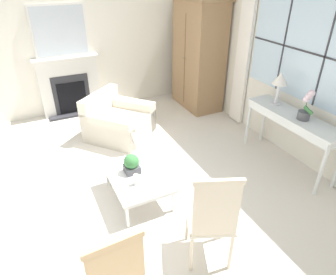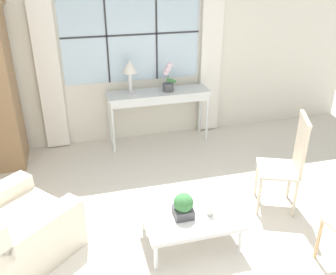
# 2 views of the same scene
# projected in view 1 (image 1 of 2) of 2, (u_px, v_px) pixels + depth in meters

# --- Properties ---
(ground_plane) EXTENTS (14.00, 14.00, 0.00)m
(ground_plane) POSITION_uv_depth(u_px,v_px,m) (101.00, 204.00, 3.77)
(ground_plane) COLOR silver
(wall_back_windowed) EXTENTS (7.20, 0.14, 2.80)m
(wall_back_windowed) POSITION_uv_depth(u_px,v_px,m) (302.00, 65.00, 4.21)
(wall_back_windowed) COLOR silver
(wall_back_windowed) RESTS_ON ground_plane
(wall_left) EXTENTS (0.06, 7.20, 2.80)m
(wall_left) POSITION_uv_depth(u_px,v_px,m) (83.00, 39.00, 5.66)
(wall_left) COLOR silver
(wall_left) RESTS_ON ground_plane
(fireplace) EXTENTS (0.34, 1.19, 2.05)m
(fireplace) POSITION_uv_depth(u_px,v_px,m) (69.00, 81.00, 5.78)
(fireplace) COLOR #2D2D33
(fireplace) RESTS_ON ground_plane
(armoire) EXTENTS (1.16, 0.67, 2.12)m
(armoire) POSITION_uv_depth(u_px,v_px,m) (198.00, 55.00, 5.92)
(armoire) COLOR #93704C
(armoire) RESTS_ON ground_plane
(console_table) EXTENTS (1.51, 0.41, 0.81)m
(console_table) POSITION_uv_depth(u_px,v_px,m) (293.00, 121.00, 4.19)
(console_table) COLOR silver
(console_table) RESTS_ON ground_plane
(table_lamp) EXTENTS (0.22, 0.22, 0.49)m
(table_lamp) POSITION_uv_depth(u_px,v_px,m) (280.00, 81.00, 4.29)
(table_lamp) COLOR silver
(table_lamp) RESTS_ON console_table
(potted_orchid) EXTENTS (0.20, 0.16, 0.43)m
(potted_orchid) POSITION_uv_depth(u_px,v_px,m) (306.00, 108.00, 3.95)
(potted_orchid) COLOR #4C4C51
(potted_orchid) RESTS_ON console_table
(armchair_upholstered) EXTENTS (1.33, 1.33, 0.74)m
(armchair_upholstered) POSITION_uv_depth(u_px,v_px,m) (118.00, 122.00, 5.18)
(armchair_upholstered) COLOR beige
(armchair_upholstered) RESTS_ON ground_plane
(side_chair_wooden) EXTENTS (0.58, 0.58, 1.12)m
(side_chair_wooden) POSITION_uv_depth(u_px,v_px,m) (213.00, 216.00, 2.73)
(side_chair_wooden) COLOR beige
(side_chair_wooden) RESTS_ON ground_plane
(coffee_table) EXTENTS (0.93, 0.68, 0.36)m
(coffee_table) POSITION_uv_depth(u_px,v_px,m) (138.00, 177.00, 3.72)
(coffee_table) COLOR silver
(coffee_table) RESTS_ON ground_plane
(potted_plant_small) EXTENTS (0.19, 0.19, 0.25)m
(potted_plant_small) POSITION_uv_depth(u_px,v_px,m) (132.00, 164.00, 3.69)
(potted_plant_small) COLOR #4C4C51
(potted_plant_small) RESTS_ON coffee_table
(pillar_candle) EXTENTS (0.09, 0.09, 0.15)m
(pillar_candle) POSITION_uv_depth(u_px,v_px,m) (136.00, 180.00, 3.51)
(pillar_candle) COLOR silver
(pillar_candle) RESTS_ON coffee_table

